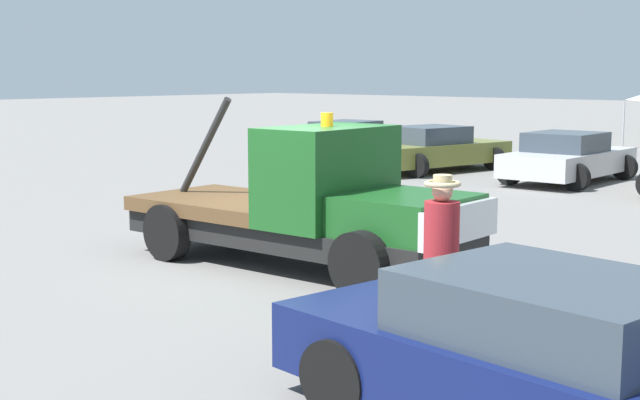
{
  "coord_description": "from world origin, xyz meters",
  "views": [
    {
      "loc": [
        9.1,
        -9.53,
        2.9
      ],
      "look_at": [
        0.5,
        0.0,
        1.05
      ],
      "focal_mm": 50.0,
      "sensor_mm": 36.0,
      "label": 1
    }
  ],
  "objects_px": {
    "person_near_truck": "(441,242)",
    "parked_car_maroon": "(349,142)",
    "parked_car_silver": "(568,158)",
    "parked_car_olive": "(434,149)",
    "foreground_car": "(572,367)",
    "tow_truck": "(313,208)"
  },
  "relations": [
    {
      "from": "foreground_car",
      "to": "parked_car_silver",
      "type": "xyz_separation_m",
      "value": [
        -7.85,
        15.58,
        -0.0
      ]
    },
    {
      "from": "foreground_car",
      "to": "person_near_truck",
      "type": "relative_size",
      "value": 2.93
    },
    {
      "from": "tow_truck",
      "to": "person_near_truck",
      "type": "distance_m",
      "value": 3.73
    },
    {
      "from": "tow_truck",
      "to": "foreground_car",
      "type": "xyz_separation_m",
      "value": [
        5.79,
        -3.36,
        -0.26
      ]
    },
    {
      "from": "parked_car_silver",
      "to": "person_near_truck",
      "type": "bearing_deg",
      "value": -160.39
    },
    {
      "from": "tow_truck",
      "to": "parked_car_olive",
      "type": "relative_size",
      "value": 1.16
    },
    {
      "from": "parked_car_olive",
      "to": "parked_car_silver",
      "type": "bearing_deg",
      "value": -77.76
    },
    {
      "from": "foreground_car",
      "to": "parked_car_silver",
      "type": "relative_size",
      "value": 1.16
    },
    {
      "from": "tow_truck",
      "to": "parked_car_maroon",
      "type": "xyz_separation_m",
      "value": [
        -9.85,
        12.5,
        -0.27
      ]
    },
    {
      "from": "parked_car_silver",
      "to": "foreground_car",
      "type": "bearing_deg",
      "value": -155.1
    },
    {
      "from": "parked_car_maroon",
      "to": "parked_car_olive",
      "type": "bearing_deg",
      "value": -101.08
    },
    {
      "from": "foreground_car",
      "to": "parked_car_olive",
      "type": "bearing_deg",
      "value": 134.15
    },
    {
      "from": "person_near_truck",
      "to": "parked_car_silver",
      "type": "xyz_separation_m",
      "value": [
        -5.42,
        13.82,
        -0.41
      ]
    },
    {
      "from": "tow_truck",
      "to": "parked_car_maroon",
      "type": "distance_m",
      "value": 15.91
    },
    {
      "from": "parked_car_maroon",
      "to": "parked_car_olive",
      "type": "height_order",
      "value": "same"
    },
    {
      "from": "person_near_truck",
      "to": "parked_car_maroon",
      "type": "distance_m",
      "value": 19.32
    },
    {
      "from": "person_near_truck",
      "to": "parked_car_maroon",
      "type": "bearing_deg",
      "value": -44.25
    },
    {
      "from": "parked_car_silver",
      "to": "tow_truck",
      "type": "bearing_deg",
      "value": -172.25
    },
    {
      "from": "foreground_car",
      "to": "person_near_truck",
      "type": "height_order",
      "value": "person_near_truck"
    },
    {
      "from": "foreground_car",
      "to": "parked_car_olive",
      "type": "height_order",
      "value": "same"
    },
    {
      "from": "tow_truck",
      "to": "person_near_truck",
      "type": "xyz_separation_m",
      "value": [
        3.36,
        -1.6,
        0.15
      ]
    },
    {
      "from": "parked_car_maroon",
      "to": "parked_car_silver",
      "type": "relative_size",
      "value": 1.06
    }
  ]
}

